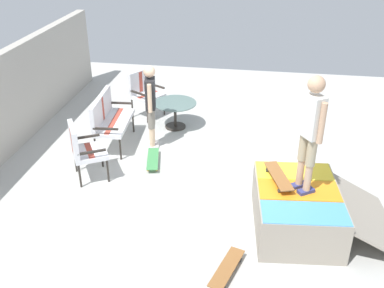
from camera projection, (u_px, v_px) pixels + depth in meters
The scene contains 11 objects.
ground_plane at pixel (214, 181), 7.79m from camera, with size 12.00×12.00×0.10m, color #B2B2AD.
skate_ramp at pixel (299, 209), 6.45m from camera, with size 1.75×2.17×0.66m.
patio_bench at pixel (108, 116), 8.62m from camera, with size 1.29×0.64×1.02m.
patio_chair_near_house at pixel (144, 89), 9.90m from camera, with size 0.81×0.79×1.02m.
patio_chair_by_wall at pixel (82, 147), 7.52m from camera, with size 0.81×0.79×1.02m.
patio_table at pixel (175, 110), 9.41m from camera, with size 0.90×0.90×0.57m.
person_watching at pixel (151, 101), 8.39m from camera, with size 0.47×0.29×1.65m.
person_skater at pixel (311, 127), 5.85m from camera, with size 0.41×0.36×1.69m.
skateboard_by_bench at pixel (153, 159), 8.21m from camera, with size 0.82×0.36×0.10m.
skateboard_spare at pixel (227, 268), 5.73m from camera, with size 0.82×0.43×0.10m.
skateboard_on_ramp at pixel (279, 176), 6.46m from camera, with size 0.82×0.44×0.10m.
Camera 1 is at (-6.54, -0.68, 4.19)m, focal length 41.71 mm.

